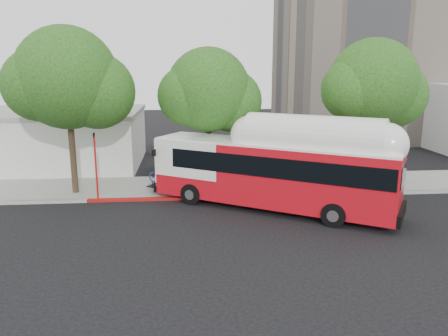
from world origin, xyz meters
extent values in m
plane|color=black|center=(0.00, 0.00, 0.00)|extent=(120.00, 120.00, 0.00)
cube|color=gray|center=(0.00, 6.50, 0.07)|extent=(60.00, 5.00, 0.15)
cube|color=gray|center=(0.00, 3.90, 0.07)|extent=(60.00, 0.30, 0.15)
cube|color=#9D1211|center=(-3.00, 3.90, 0.08)|extent=(10.00, 0.32, 0.16)
cylinder|color=#2D2116|center=(-9.00, 5.50, 3.04)|extent=(0.36, 0.36, 6.08)
sphere|color=#144614|center=(-9.00, 5.50, 6.84)|extent=(5.80, 5.80, 5.80)
sphere|color=#144614|center=(-7.41, 5.70, 6.08)|extent=(4.35, 4.35, 4.35)
cylinder|color=#2D2116|center=(-1.00, 6.00, 2.72)|extent=(0.36, 0.36, 5.44)
sphere|color=#144614|center=(-1.00, 6.00, 6.12)|extent=(5.00, 5.00, 5.00)
sphere|color=#144614|center=(0.38, 6.20, 5.44)|extent=(3.75, 3.75, 3.75)
cylinder|color=#2D2116|center=(9.00, 5.80, 2.88)|extent=(0.36, 0.36, 5.76)
sphere|color=#144614|center=(9.00, 5.80, 6.48)|extent=(5.40, 5.40, 5.40)
sphere|color=#144614|center=(10.48, 6.00, 5.76)|extent=(4.05, 4.05, 4.05)
cube|color=silver|center=(-14.00, 14.00, 2.00)|extent=(16.00, 10.00, 4.00)
cube|color=gray|center=(-14.00, 14.00, 4.10)|extent=(16.20, 10.20, 0.30)
cube|color=red|center=(2.09, 1.85, 1.93)|extent=(12.42, 9.18, 3.12)
cube|color=black|center=(2.54, 1.56, 2.58)|extent=(11.36, 8.55, 1.02)
cube|color=white|center=(2.09, 1.85, 3.53)|extent=(12.38, 9.11, 0.11)
cube|color=white|center=(3.91, 0.71, 3.81)|extent=(6.97, 5.46, 0.59)
cube|color=black|center=(-3.89, 5.56, 0.54)|extent=(1.75, 2.10, 0.06)
imported|color=navy|center=(-3.89, 5.56, 1.05)|extent=(1.52, 1.90, 0.97)
cylinder|color=red|center=(-7.44, 4.11, 1.85)|extent=(0.11, 0.11, 3.69)
cube|color=black|center=(-7.44, 4.11, 3.78)|extent=(0.05, 0.37, 0.23)
camera|label=1|loc=(-2.42, -20.24, 7.37)|focal=35.00mm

